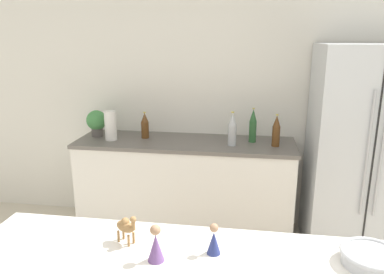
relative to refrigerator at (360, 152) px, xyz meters
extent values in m
cube|color=white|center=(-1.02, 0.40, 0.36)|extent=(8.00, 0.06, 2.55)
cube|color=white|center=(-1.56, 0.07, -0.47)|extent=(2.04, 0.60, 0.90)
cube|color=#66605B|center=(-1.56, 0.07, 0.00)|extent=(2.07, 0.63, 0.03)
cube|color=silver|center=(0.00, 0.00, 0.00)|extent=(0.83, 0.70, 1.84)
cube|color=black|center=(0.00, -0.35, 0.00)|extent=(0.01, 0.01, 1.76)
cylinder|color=#B2B5BA|center=(-0.05, -0.37, 0.09)|extent=(0.02, 0.02, 1.01)
cylinder|color=#B2B5BA|center=(0.05, -0.37, 0.09)|extent=(0.02, 0.02, 1.01)
cube|color=silver|center=(-1.11, -1.91, 0.07)|extent=(2.11, 0.50, 0.03)
cylinder|color=#595451|center=(-2.45, 0.12, 0.06)|extent=(0.11, 0.11, 0.09)
sphere|color=#478E4C|center=(-2.45, 0.12, 0.18)|extent=(0.20, 0.20, 0.20)
cylinder|color=white|center=(-2.26, 0.01, 0.15)|extent=(0.11, 0.11, 0.28)
cylinder|color=brown|center=(-1.96, 0.12, 0.09)|extent=(0.07, 0.07, 0.16)
cone|color=brown|center=(-1.96, 0.12, 0.22)|extent=(0.07, 0.07, 0.09)
cylinder|color=gold|center=(-1.96, 0.12, 0.27)|extent=(0.03, 0.03, 0.01)
cylinder|color=brown|center=(-0.72, 0.02, 0.11)|extent=(0.07, 0.07, 0.18)
cone|color=brown|center=(-0.72, 0.02, 0.25)|extent=(0.07, 0.07, 0.10)
cylinder|color=gold|center=(-0.72, 0.02, 0.30)|extent=(0.02, 0.02, 0.01)
cylinder|color=#B2B7BC|center=(-1.11, -0.01, 0.11)|extent=(0.08, 0.08, 0.19)
cone|color=#B2B7BC|center=(-1.11, -0.01, 0.26)|extent=(0.07, 0.07, 0.11)
cylinder|color=gold|center=(-1.11, -0.01, 0.32)|extent=(0.03, 0.03, 0.01)
cylinder|color=#2D6033|center=(-0.93, 0.13, 0.12)|extent=(0.07, 0.07, 0.20)
cone|color=#2D6033|center=(-0.93, 0.13, 0.27)|extent=(0.06, 0.06, 0.11)
cylinder|color=gold|center=(-0.93, 0.13, 0.33)|extent=(0.02, 0.02, 0.01)
cylinder|color=#B7BABF|center=(-0.46, -1.87, 0.11)|extent=(0.23, 0.23, 0.05)
torus|color=#B7BABF|center=(-0.46, -1.87, 0.14)|extent=(0.25, 0.25, 0.02)
ellipsoid|color=olive|center=(-1.49, -1.86, 0.17)|extent=(0.11, 0.09, 0.05)
sphere|color=olive|center=(-1.49, -1.86, 0.19)|extent=(0.04, 0.04, 0.04)
cylinder|color=olive|center=(-1.45, -1.88, 0.19)|extent=(0.02, 0.02, 0.05)
sphere|color=olive|center=(-1.45, -1.88, 0.22)|extent=(0.03, 0.03, 0.03)
cylinder|color=olive|center=(-1.46, -1.86, 0.11)|extent=(0.01, 0.01, 0.05)
cylinder|color=olive|center=(-1.47, -1.89, 0.11)|extent=(0.01, 0.01, 0.05)
cylinder|color=olive|center=(-1.52, -1.83, 0.11)|extent=(0.01, 0.01, 0.05)
cylinder|color=olive|center=(-1.53, -1.86, 0.11)|extent=(0.01, 0.01, 0.05)
cone|color=#6B4784|center=(-1.33, -1.97, 0.14)|extent=(0.07, 0.07, 0.12)
sphere|color=#A37A5B|center=(-1.33, -1.97, 0.23)|extent=(0.04, 0.04, 0.04)
cone|color=navy|center=(-1.10, -1.88, 0.14)|extent=(0.06, 0.06, 0.10)
sphere|color=#A37A5B|center=(-1.10, -1.88, 0.21)|extent=(0.04, 0.04, 0.04)
camera|label=1|loc=(-0.98, -3.29, 0.99)|focal=35.00mm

